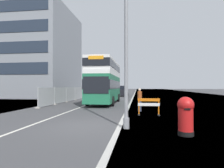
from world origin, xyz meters
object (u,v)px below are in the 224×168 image
Objects in this scene: roadworks_barrier at (149,105)px; car_receding_mid at (122,90)px; red_pillar_postbox at (186,114)px; car_oncoming_near at (123,91)px; pedestrian_at_kerb at (140,100)px; lamppost_foreground at (126,51)px; double_decker_bus at (105,81)px.

car_receding_mid is at bearing 97.99° from roadworks_barrier.
car_oncoming_near reaches higher than red_pillar_postbox.
pedestrian_at_kerb is (3.11, -22.83, -0.07)m from car_oncoming_near.
red_pillar_postbox is 0.35× the size of car_oncoming_near.
lamppost_foreground is 4.97× the size of red_pillar_postbox.
double_decker_bus is at bearing 104.21° from lamppost_foreground.
pedestrian_at_kerb is (3.92, -6.50, -1.68)m from double_decker_bus.
pedestrian_at_kerb is at bearing -58.92° from double_decker_bus.
roadworks_barrier is 0.81× the size of pedestrian_at_kerb.
lamppost_foreground is 6.89m from pedestrian_at_kerb.
lamppost_foreground is 29.33m from car_oncoming_near.
double_decker_bus is at bearing 112.65° from red_pillar_postbox.
red_pillar_postbox is 30.40m from car_oncoming_near.
car_oncoming_near is (-2.43, 29.11, -2.66)m from lamppost_foreground.
roadworks_barrier is at bearing -82.01° from car_receding_mid.
double_decker_bus reaches higher than pedestrian_at_kerb.
red_pillar_postbox is 5.30m from roadworks_barrier.
double_decker_bus is 9.82m from roadworks_barrier.
double_decker_bus is 6.92× the size of roadworks_barrier.
lamppost_foreground reaches higher than red_pillar_postbox.
lamppost_foreground is at bearing 160.20° from red_pillar_postbox.
double_decker_bus is 6.55× the size of red_pillar_postbox.
lamppost_foreground is 4.27× the size of pedestrian_at_kerb.
red_pillar_postbox is 37.83m from car_receding_mid.
pedestrian_at_kerb is (0.68, 6.28, -2.74)m from lamppost_foreground.
car_receding_mid is at bearing 95.08° from lamppost_foreground.
car_receding_mid reaches higher than pedestrian_at_kerb.
pedestrian_at_kerb is at bearing -82.60° from car_receding_mid.
red_pillar_postbox reaches higher than roadworks_barrier.
car_oncoming_near is at bearing -83.73° from car_receding_mid.
car_oncoming_near is (-4.90, 30.00, 0.14)m from red_pillar_postbox.
double_decker_bus is 2.29× the size of car_oncoming_near.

